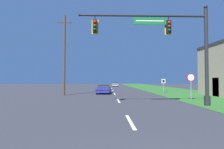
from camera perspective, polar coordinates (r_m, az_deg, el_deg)
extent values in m
cube|color=#2D6626|center=(34.22, 18.14, -4.91)|extent=(10.00, 110.00, 0.04)
cube|color=silver|center=(8.44, 5.97, -15.01)|extent=(0.16, 2.80, 0.01)
cube|color=silver|center=(16.29, 2.15, -8.59)|extent=(0.16, 2.80, 0.01)
cube|color=silver|center=(24.24, 0.86, -6.35)|extent=(0.16, 2.80, 0.01)
cube|color=silver|center=(32.22, 0.21, -5.22)|extent=(0.16, 2.80, 0.01)
cube|color=silver|center=(40.20, -0.18, -4.53)|extent=(0.16, 2.80, 0.01)
cube|color=black|center=(23.54, 30.82, -3.57)|extent=(0.10, 1.20, 2.20)
cylinder|color=#232326|center=(14.93, 28.66, -7.51)|extent=(0.44, 0.44, 0.70)
cylinder|color=#232326|center=(14.96, 28.48, 5.17)|extent=(0.26, 0.26, 7.30)
sphere|color=#232326|center=(15.85, 28.26, 18.90)|extent=(0.28, 0.28, 0.28)
cylinder|color=#232326|center=(13.97, 10.21, 18.37)|extent=(9.51, 0.16, 0.16)
sphere|color=#232326|center=(13.84, -10.55, 18.56)|extent=(0.21, 0.21, 0.21)
cube|color=#196B33|center=(13.94, 12.22, 16.70)|extent=(2.51, 0.06, 0.55)
cube|color=white|center=(13.91, 12.25, 16.75)|extent=(2.11, 0.01, 0.08)
cylinder|color=black|center=(13.66, -5.58, 18.03)|extent=(0.06, 0.06, 0.35)
cube|color=yellow|center=(13.58, -5.55, 15.26)|extent=(0.50, 0.03, 1.11)
cube|color=black|center=(13.46, -5.59, 15.43)|extent=(0.34, 0.24, 0.95)
sphere|color=red|center=(13.41, -5.62, 16.77)|extent=(0.22, 0.22, 0.22)
sphere|color=#51380F|center=(13.32, -5.63, 15.61)|extent=(0.22, 0.22, 0.22)
sphere|color=#0F3D19|center=(13.24, -5.63, 14.43)|extent=(0.22, 0.22, 0.22)
cylinder|color=black|center=(14.40, 17.98, 17.06)|extent=(0.06, 0.06, 0.35)
cube|color=yellow|center=(14.33, 17.82, 14.43)|extent=(0.50, 0.03, 1.11)
cube|color=black|center=(14.21, 18.01, 14.57)|extent=(0.34, 0.24, 0.95)
sphere|color=red|center=(14.16, 18.19, 15.83)|extent=(0.22, 0.22, 0.22)
sphere|color=#51380F|center=(14.08, 18.21, 14.73)|extent=(0.22, 0.22, 0.22)
sphere|color=#0F3D19|center=(14.00, 18.22, 13.61)|extent=(0.22, 0.22, 0.22)
cylinder|color=black|center=(26.52, -0.67, -5.28)|extent=(0.22, 0.64, 0.64)
cylinder|color=black|center=(26.66, -4.12, -5.25)|extent=(0.22, 0.64, 0.64)
cylinder|color=black|center=(23.57, -1.11, -5.72)|extent=(0.22, 0.64, 0.64)
cylinder|color=black|center=(23.73, -4.98, -5.68)|extent=(0.22, 0.64, 0.64)
cube|color=#1E2D9E|center=(25.10, -2.71, -5.07)|extent=(2.16, 4.50, 0.55)
cube|color=#283342|center=(25.18, -2.68, -3.95)|extent=(1.74, 1.95, 0.42)
cube|color=#1E2D9E|center=(25.17, -2.68, -3.54)|extent=(1.70, 1.91, 0.06)
cube|color=#B71414|center=(22.95, -3.22, -5.22)|extent=(1.67, 0.19, 0.14)
cylinder|color=black|center=(55.46, 1.72, -3.45)|extent=(0.22, 0.64, 0.64)
cylinder|color=black|center=(55.39, 0.06, -3.45)|extent=(0.22, 0.64, 0.64)
cylinder|color=black|center=(52.20, 1.94, -3.56)|extent=(0.22, 0.64, 0.64)
cylinder|color=black|center=(52.12, 0.18, -3.56)|extent=(0.22, 0.64, 0.64)
cube|color=silver|center=(53.78, 0.97, -3.31)|extent=(1.82, 4.67, 0.55)
cube|color=#283342|center=(53.89, 0.97, -2.79)|extent=(1.60, 1.96, 0.42)
cube|color=silver|center=(53.88, 0.97, -2.60)|extent=(1.57, 1.92, 0.06)
cube|color=#B71414|center=(51.48, 1.09, -3.31)|extent=(1.67, 0.06, 0.14)
cylinder|color=gray|center=(17.68, 24.39, -4.21)|extent=(0.07, 0.07, 2.20)
cylinder|color=red|center=(17.66, 24.34, -0.89)|extent=(0.76, 0.04, 0.76)
cylinder|color=white|center=(17.64, 24.38, -0.89)|extent=(0.61, 0.01, 0.61)
cylinder|color=gray|center=(25.99, 16.47, -3.69)|extent=(0.06, 0.06, 2.00)
cube|color=white|center=(25.97, 16.46, -2.08)|extent=(0.55, 0.04, 0.60)
cube|color=black|center=(25.95, 16.48, -2.08)|extent=(0.31, 0.01, 0.34)
cylinder|color=#4C3823|center=(22.96, -15.28, 6.13)|extent=(0.26, 0.26, 10.14)
cube|color=#4C3823|center=(23.89, -15.20, 16.09)|extent=(1.80, 0.12, 0.12)
cylinder|color=#333338|center=(24.10, -17.00, 16.24)|extent=(0.08, 0.08, 0.12)
cylinder|color=#333338|center=(23.77, -13.36, 16.47)|extent=(0.08, 0.08, 0.12)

